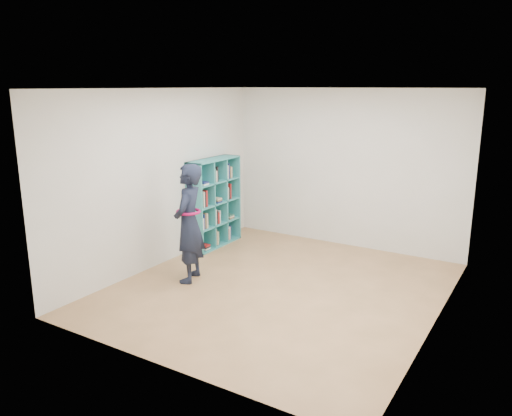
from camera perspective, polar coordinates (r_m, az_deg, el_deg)
The scene contains 9 objects.
floor at distance 6.76m, azimuth 2.65°, elevation -9.14°, with size 4.50×4.50×0.00m, color olive.
ceiling at distance 6.22m, azimuth 2.92°, elevation 13.49°, with size 4.50×4.50×0.00m, color white.
wall_left at distance 7.51m, azimuth -10.76°, elevation 3.34°, with size 0.02×4.50×2.60m, color beige.
wall_right at distance 5.71m, azimuth 20.68°, elevation -0.61°, with size 0.02×4.50×2.60m, color beige.
wall_back at distance 8.38m, azimuth 10.20°, elevation 4.44°, with size 4.00×0.02×2.60m, color beige.
wall_front at distance 4.58m, azimuth -10.87°, elevation -3.40°, with size 4.00×0.02×2.60m, color beige.
bookshelf at distance 8.35m, azimuth -4.92°, elevation 0.53°, with size 0.32×1.10×1.47m.
person at distance 6.83m, azimuth -7.69°, elevation -1.75°, with size 0.57×0.69×1.63m.
smartphone at distance 6.93m, azimuth -8.73°, elevation -0.63°, with size 0.05×0.08×0.13m.
Camera 1 is at (2.97, -5.47, 2.64)m, focal length 35.00 mm.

